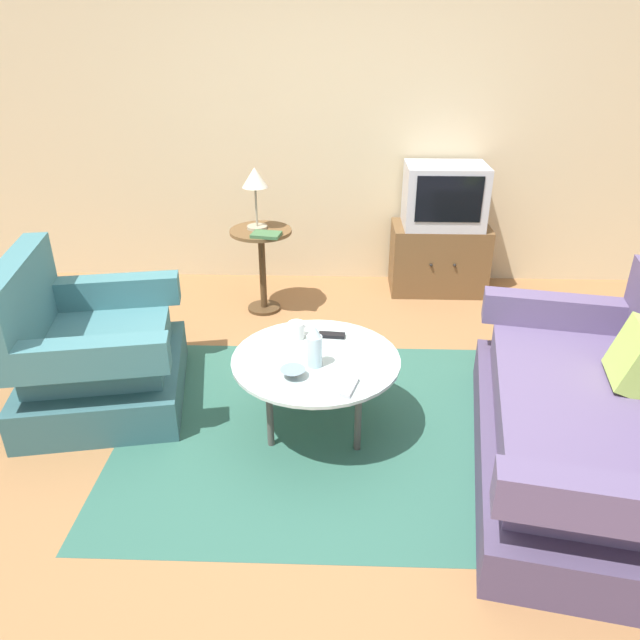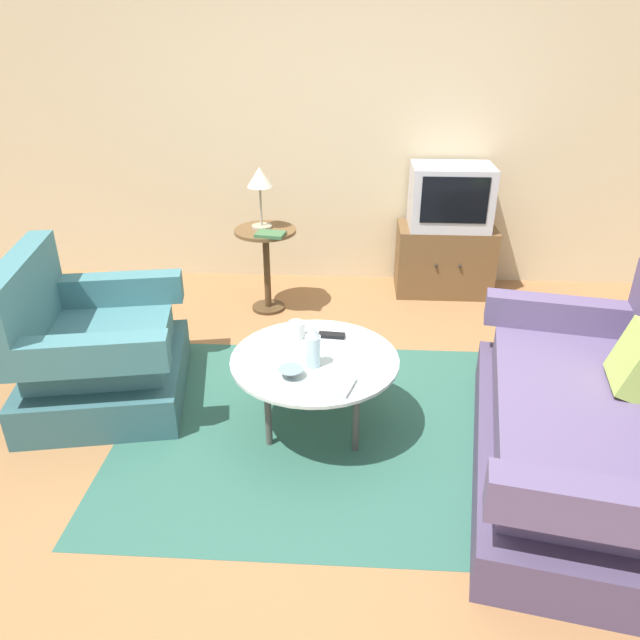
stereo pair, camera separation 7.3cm
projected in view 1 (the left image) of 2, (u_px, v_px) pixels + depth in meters
ground_plane at (325, 429)px, 3.28m from camera, size 16.00×16.00×0.00m
back_wall at (333, 115)px, 4.68m from camera, size 9.00×0.12×2.70m
area_rug at (316, 429)px, 3.28m from camera, size 2.12×1.83×0.00m
armchair at (91, 356)px, 3.41m from camera, size 1.03×1.11×0.89m
couch at (592, 426)px, 2.84m from camera, size 1.21×1.85×0.86m
coffee_table at (316, 364)px, 3.08m from camera, size 0.88×0.88×0.46m
side_table at (262, 254)px, 4.43m from camera, size 0.46×0.46×0.65m
tv_stand at (438, 258)px, 4.86m from camera, size 0.77×0.45×0.55m
television at (444, 196)px, 4.63m from camera, size 0.62×0.44×0.48m
table_lamp at (255, 182)px, 4.22m from camera, size 0.18×0.18×0.45m
vase at (314, 347)px, 2.96m from camera, size 0.08×0.08×0.23m
mug at (297, 330)px, 3.25m from camera, size 0.14×0.09×0.09m
bowl at (293, 373)px, 2.90m from camera, size 0.13×0.13×0.05m
tv_remote_dark at (332, 335)px, 3.27m from camera, size 0.15×0.06×0.02m
tv_remote_silver at (349, 387)px, 2.81m from camera, size 0.10×0.18×0.02m
book at (266, 235)px, 4.21m from camera, size 0.22×0.17×0.02m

